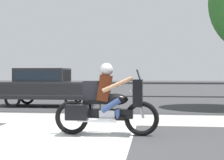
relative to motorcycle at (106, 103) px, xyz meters
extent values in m
plane|color=#38383A|center=(-0.78, -0.77, -0.71)|extent=(120.00, 120.00, 0.00)
cube|color=#A8A59E|center=(-0.78, 2.63, -0.70)|extent=(44.00, 2.40, 0.01)
cube|color=silver|center=(-1.16, -0.97, -0.71)|extent=(3.50, 6.00, 0.01)
cube|color=#232326|center=(-0.78, 4.20, 0.33)|extent=(36.00, 0.04, 0.06)
cube|color=#232326|center=(-0.78, 4.20, -0.12)|extent=(36.00, 0.03, 0.04)
cylinder|color=#232326|center=(-0.78, 4.20, -0.18)|extent=(0.05, 0.05, 1.07)
torus|color=black|center=(0.78, 0.00, -0.33)|extent=(0.76, 0.11, 0.76)
torus|color=black|center=(-0.78, 0.00, -0.33)|extent=(0.76, 0.11, 0.76)
cube|color=black|center=(0.00, 0.00, -0.23)|extent=(1.19, 0.22, 0.20)
cube|color=silver|center=(0.03, 0.00, -0.28)|extent=(0.34, 0.26, 0.26)
ellipsoid|color=black|center=(0.18, 0.00, 0.08)|extent=(0.59, 0.30, 0.26)
cube|color=black|center=(-0.16, 0.00, 0.02)|extent=(0.69, 0.28, 0.08)
cube|color=black|center=(0.70, 0.00, 0.23)|extent=(0.20, 0.63, 0.58)
cube|color=#1E232B|center=(0.72, 0.00, 0.62)|extent=(0.10, 0.54, 0.24)
cylinder|color=silver|center=(0.56, 0.00, 0.28)|extent=(0.04, 0.70, 0.04)
cylinder|color=silver|center=(-0.19, -0.16, -0.36)|extent=(0.86, 0.09, 0.09)
cube|color=black|center=(-0.60, -0.24, -0.18)|extent=(0.48, 0.28, 0.32)
cube|color=black|center=(-0.60, 0.24, -0.18)|extent=(0.48, 0.28, 0.32)
cylinder|color=silver|center=(0.75, 0.00, -0.05)|extent=(0.19, 0.06, 0.56)
cube|color=#4C1E0F|center=(-0.04, 0.00, 0.34)|extent=(0.32, 0.36, 0.59)
sphere|color=tan|center=(0.00, 0.00, 0.72)|extent=(0.23, 0.23, 0.23)
sphere|color=#B7B7BC|center=(0.00, 0.00, 0.74)|extent=(0.29, 0.29, 0.29)
cylinder|color=#33477A|center=(0.11, -0.15, -0.04)|extent=(0.44, 0.13, 0.34)
cylinder|color=#33477A|center=(0.26, -0.15, -0.22)|extent=(0.11, 0.11, 0.18)
cube|color=black|center=(0.31, -0.15, -0.31)|extent=(0.20, 0.10, 0.09)
cylinder|color=#33477A|center=(0.11, 0.15, -0.04)|extent=(0.44, 0.13, 0.34)
cylinder|color=#33477A|center=(0.26, 0.15, -0.22)|extent=(0.11, 0.11, 0.18)
cube|color=black|center=(0.31, 0.15, -0.31)|extent=(0.20, 0.10, 0.09)
cylinder|color=tan|center=(0.26, -0.30, 0.42)|extent=(0.63, 0.09, 0.35)
cylinder|color=tan|center=(0.26, 0.30, 0.42)|extent=(0.63, 0.09, 0.35)
cube|color=black|center=(-0.34, 0.00, 0.27)|extent=(0.34, 0.25, 0.43)
cube|color=#232326|center=(-3.30, 6.37, -0.05)|extent=(3.96, 1.72, 0.64)
cube|color=#232326|center=(-3.54, 6.37, 0.57)|extent=(2.06, 1.52, 0.60)
cube|color=#19232D|center=(-2.53, 6.37, 0.57)|extent=(0.04, 1.35, 0.48)
cube|color=#19232D|center=(-3.54, 6.37, 0.57)|extent=(1.89, 1.55, 0.39)
torus|color=black|center=(-2.07, 5.58, -0.37)|extent=(0.68, 0.11, 0.68)
torus|color=black|center=(-2.07, 7.17, -0.37)|extent=(0.68, 0.11, 0.68)
torus|color=black|center=(-4.53, 5.58, -0.37)|extent=(0.68, 0.11, 0.68)
torus|color=black|center=(-4.53, 7.17, -0.37)|extent=(0.68, 0.11, 0.68)
camera|label=1|loc=(1.01, -7.47, 0.65)|focal=55.00mm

